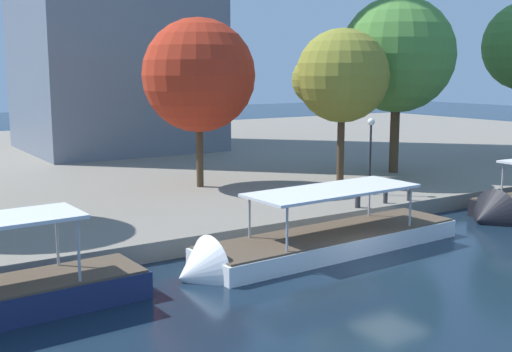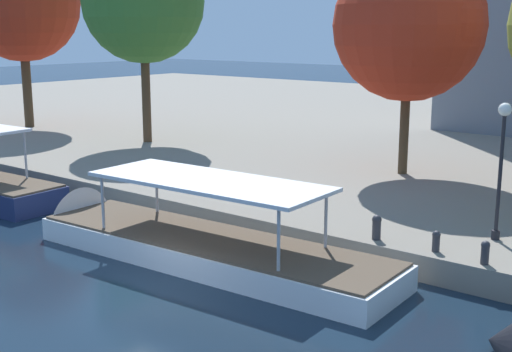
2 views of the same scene
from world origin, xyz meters
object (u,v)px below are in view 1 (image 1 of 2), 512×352
at_px(mooring_bollard_1, 409,194).
at_px(tree_3, 203,75).
at_px(lamp_post, 371,146).
at_px(tree_5, 398,53).
at_px(tree_0, 341,77).
at_px(tour_boat_1, 311,248).
at_px(mooring_bollard_2, 358,199).
at_px(mooring_bollard_0, 385,197).

height_order(mooring_bollard_1, tree_3, tree_3).
relative_size(lamp_post, tree_5, 0.36).
xyz_separation_m(lamp_post, tree_5, (6.96, 5.06, 5.36)).
relative_size(tree_0, tree_5, 0.80).
relative_size(tour_boat_1, mooring_bollard_2, 17.64).
height_order(mooring_bollard_2, tree_3, tree_3).
bearing_deg(tree_5, lamp_post, -143.99).
xyz_separation_m(mooring_bollard_2, lamp_post, (2.96, 2.35, 2.32)).
distance_m(mooring_bollard_1, tree_5, 12.56).
xyz_separation_m(mooring_bollard_1, tree_3, (-7.25, 9.91, 6.34)).
height_order(mooring_bollard_1, mooring_bollard_2, mooring_bollard_2).
bearing_deg(lamp_post, tree_5, 36.01).
bearing_deg(mooring_bollard_0, tree_3, 120.36).
bearing_deg(tree_3, mooring_bollard_2, -69.21).
bearing_deg(lamp_post, mooring_bollard_1, -76.80).
relative_size(mooring_bollard_0, mooring_bollard_2, 0.81).
distance_m(tree_0, tree_5, 5.65).
bearing_deg(tree_0, mooring_bollard_0, -110.41).
height_order(mooring_bollard_0, tree_0, tree_0).
height_order(lamp_post, tree_5, tree_5).
bearing_deg(mooring_bollard_0, tree_0, 69.59).
height_order(mooring_bollard_0, tree_5, tree_5).
height_order(mooring_bollard_2, lamp_post, lamp_post).
relative_size(mooring_bollard_0, tree_0, 0.07).
bearing_deg(mooring_bollard_1, tree_0, 82.14).
distance_m(tree_0, tree_3, 8.72).
bearing_deg(tree_3, tour_boat_1, -97.88).
relative_size(mooring_bollard_2, tree_3, 0.08).
bearing_deg(mooring_bollard_0, mooring_bollard_1, -7.18).
xyz_separation_m(mooring_bollard_0, tree_0, (2.53, 6.80, 6.22)).
xyz_separation_m(tour_boat_1, mooring_bollard_2, (5.49, 3.21, 0.95)).
height_order(mooring_bollard_0, tree_3, tree_3).
height_order(mooring_bollard_1, tree_0, tree_0).
bearing_deg(tour_boat_1, mooring_bollard_2, -152.32).
xyz_separation_m(tour_boat_1, lamp_post, (8.46, 5.56, 3.27)).
height_order(lamp_post, tree_0, tree_0).
height_order(tour_boat_1, mooring_bollard_0, tour_boat_1).
xyz_separation_m(mooring_bollard_2, tree_3, (-3.70, 9.75, 6.28)).
relative_size(mooring_bollard_2, tree_0, 0.08).
bearing_deg(mooring_bollard_2, tree_0, 56.56).
distance_m(mooring_bollard_2, tree_0, 10.24).
relative_size(mooring_bollard_1, mooring_bollard_2, 0.86).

